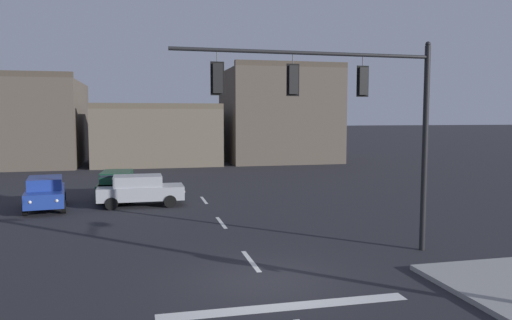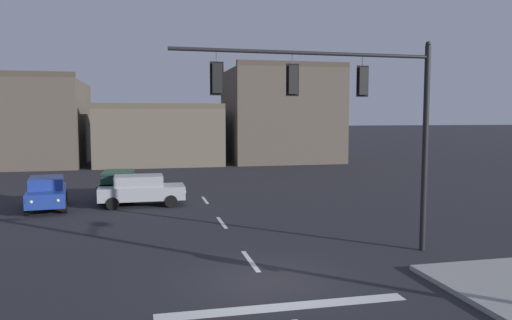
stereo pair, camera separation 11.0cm
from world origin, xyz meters
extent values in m
plane|color=#232328|center=(0.00, 0.00, 0.00)|extent=(400.00, 400.00, 0.00)
cube|color=silver|center=(0.00, -2.00, 0.00)|extent=(6.40, 0.50, 0.01)
cube|color=silver|center=(0.00, 2.00, 0.00)|extent=(0.16, 2.40, 0.01)
cube|color=silver|center=(0.00, 8.00, 0.00)|extent=(0.16, 2.40, 0.01)
cube|color=silver|center=(0.00, 14.00, 0.00)|extent=(0.16, 2.40, 0.01)
cylinder|color=black|center=(6.19, 1.94, 3.56)|extent=(0.20, 0.20, 7.11)
cylinder|color=black|center=(1.81, 1.79, 6.72)|extent=(8.76, 0.40, 0.12)
sphere|color=black|center=(6.19, 1.94, 7.16)|extent=(0.18, 0.18, 0.18)
cylinder|color=#56565B|center=(3.75, 1.86, 6.49)|extent=(0.03, 0.03, 0.35)
cube|color=black|center=(3.75, 1.86, 5.86)|extent=(0.31, 0.25, 0.90)
sphere|color=red|center=(3.75, 1.99, 6.14)|extent=(0.20, 0.20, 0.20)
sphere|color=#2D2314|center=(3.75, 1.99, 5.86)|extent=(0.20, 0.20, 0.20)
sphere|color=black|center=(3.75, 1.99, 5.58)|extent=(0.20, 0.20, 0.20)
cube|color=black|center=(3.75, 1.84, 5.86)|extent=(0.42, 0.04, 1.02)
cylinder|color=#56565B|center=(1.32, 1.78, 6.49)|extent=(0.03, 0.03, 0.35)
cube|color=black|center=(1.32, 1.78, 5.86)|extent=(0.31, 0.25, 0.90)
sphere|color=red|center=(1.32, 1.91, 6.14)|extent=(0.20, 0.20, 0.20)
sphere|color=#2D2314|center=(1.32, 1.91, 5.86)|extent=(0.20, 0.20, 0.20)
sphere|color=black|center=(1.32, 1.91, 5.58)|extent=(0.20, 0.20, 0.20)
cube|color=black|center=(1.32, 1.76, 5.86)|extent=(0.42, 0.04, 1.02)
cylinder|color=#56565B|center=(-1.11, 1.70, 6.49)|extent=(0.03, 0.03, 0.35)
cube|color=black|center=(-1.11, 1.70, 5.86)|extent=(0.31, 0.25, 0.90)
sphere|color=red|center=(-1.12, 1.83, 6.14)|extent=(0.20, 0.20, 0.20)
sphere|color=#2D2314|center=(-1.12, 1.83, 5.86)|extent=(0.20, 0.20, 0.20)
sphere|color=black|center=(-1.12, 1.83, 5.58)|extent=(0.20, 0.20, 0.20)
cube|color=black|center=(-1.11, 1.68, 5.86)|extent=(0.42, 0.04, 1.02)
cube|color=#143D28|center=(-4.72, 15.47, 0.70)|extent=(2.10, 4.52, 0.70)
cube|color=#143D28|center=(-4.73, 15.32, 1.33)|extent=(1.77, 2.57, 0.56)
cube|color=#2D3842|center=(-4.68, 16.09, 1.31)|extent=(1.53, 0.35, 0.47)
cube|color=#2D3842|center=(-4.81, 14.16, 1.31)|extent=(1.53, 0.32, 0.46)
cylinder|color=black|center=(-5.47, 16.98, 0.32)|extent=(0.26, 0.65, 0.64)
cylinder|color=black|center=(-3.77, 16.86, 0.32)|extent=(0.26, 0.65, 0.64)
cylinder|color=black|center=(-5.67, 14.08, 0.32)|extent=(0.26, 0.65, 0.64)
cylinder|color=black|center=(-3.97, 13.96, 0.32)|extent=(0.26, 0.65, 0.64)
sphere|color=silver|center=(-5.14, 17.69, 0.75)|extent=(0.16, 0.16, 0.16)
sphere|color=silver|center=(-3.99, 17.61, 0.75)|extent=(0.16, 0.16, 0.16)
cube|color=maroon|center=(-4.87, 13.30, 0.78)|extent=(1.37, 0.14, 0.12)
cube|color=navy|center=(-8.15, 13.18, 0.70)|extent=(2.35, 4.60, 0.70)
cube|color=navy|center=(-8.16, 13.33, 1.33)|extent=(1.90, 2.65, 0.56)
cube|color=#2D3842|center=(-8.07, 12.57, 1.31)|extent=(1.54, 0.44, 0.47)
cube|color=#2D3842|center=(-8.32, 14.49, 1.31)|extent=(1.54, 0.41, 0.46)
cylinder|color=black|center=(-7.12, 11.85, 0.32)|extent=(0.30, 0.66, 0.64)
cylinder|color=black|center=(-8.80, 11.63, 0.32)|extent=(0.30, 0.66, 0.64)
cylinder|color=black|center=(-7.49, 14.73, 0.32)|extent=(0.30, 0.66, 0.64)
cylinder|color=black|center=(-9.18, 14.51, 0.32)|extent=(0.30, 0.66, 0.64)
sphere|color=silver|center=(-7.29, 11.09, 0.75)|extent=(0.16, 0.16, 0.16)
sphere|color=silver|center=(-8.44, 10.94, 0.75)|extent=(0.16, 0.16, 0.16)
cube|color=maroon|center=(-8.43, 15.34, 0.78)|extent=(1.36, 0.22, 0.12)
cube|color=#9EA0A5|center=(-3.43, 13.04, 0.70)|extent=(4.41, 1.84, 0.70)
cube|color=#9EA0A5|center=(-3.58, 13.03, 1.33)|extent=(2.48, 1.62, 0.56)
cube|color=#2D3842|center=(-2.82, 13.04, 1.31)|extent=(0.26, 1.52, 0.47)
cube|color=#2D3842|center=(-4.75, 13.03, 1.31)|extent=(0.23, 1.52, 0.46)
cylinder|color=black|center=(-1.99, 13.90, 0.32)|extent=(0.64, 0.23, 0.64)
cylinder|color=black|center=(-1.98, 12.20, 0.32)|extent=(0.64, 0.23, 0.64)
cylinder|color=black|center=(-4.89, 13.87, 0.32)|extent=(0.64, 0.23, 0.64)
cylinder|color=black|center=(-4.88, 12.17, 0.32)|extent=(0.64, 0.23, 0.64)
sphere|color=silver|center=(-1.26, 13.63, 0.75)|extent=(0.16, 0.16, 0.16)
sphere|color=silver|center=(-1.25, 12.48, 0.75)|extent=(0.16, 0.16, 0.16)
cube|color=maroon|center=(-5.61, 13.02, 0.78)|extent=(0.05, 1.37, 0.12)
cube|color=brown|center=(-13.82, 38.16, 3.97)|extent=(9.97, 13.24, 7.93)
cube|color=#493F35|center=(-13.82, 31.84, 8.18)|extent=(9.97, 0.60, 0.50)
cube|color=#665B4C|center=(-1.81, 35.63, 2.66)|extent=(11.80, 8.18, 5.31)
cube|color=brown|center=(-1.81, 31.84, 5.56)|extent=(11.80, 0.60, 0.50)
cube|color=brown|center=(10.70, 36.38, 4.65)|extent=(10.98, 9.70, 9.30)
cube|color=#493F35|center=(10.70, 31.84, 9.55)|extent=(10.98, 0.60, 0.50)
camera|label=1|loc=(-3.48, -13.50, 4.75)|focal=34.96mm
camera|label=2|loc=(-3.37, -13.53, 4.75)|focal=34.96mm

